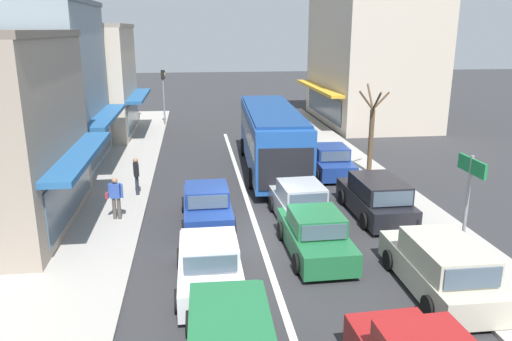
% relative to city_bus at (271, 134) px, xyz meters
% --- Properties ---
extents(ground_plane, '(140.00, 140.00, 0.00)m').
position_rel_city_bus_xyz_m(ground_plane, '(-1.75, -8.52, -1.88)').
color(ground_plane, '#2D2D30').
extents(lane_centre_line, '(0.20, 28.00, 0.01)m').
position_rel_city_bus_xyz_m(lane_centre_line, '(-1.75, -4.52, -1.88)').
color(lane_centre_line, silver).
rests_on(lane_centre_line, ground).
extents(sidewalk_left, '(5.20, 44.00, 0.14)m').
position_rel_city_bus_xyz_m(sidewalk_left, '(-8.55, -2.52, -1.81)').
color(sidewalk_left, '#A39E96').
rests_on(sidewalk_left, ground).
extents(kerb_right, '(2.80, 44.00, 0.12)m').
position_rel_city_bus_xyz_m(kerb_right, '(4.45, -2.52, -1.82)').
color(kerb_right, '#A39E96').
rests_on(kerb_right, ground).
extents(shopfront_mid_block, '(7.24, 8.10, 8.47)m').
position_rel_city_bus_xyz_m(shopfront_mid_block, '(-11.94, 1.77, 2.35)').
color(shopfront_mid_block, '#84939E').
rests_on(shopfront_mid_block, ground).
extents(shopfront_far_end, '(8.96, 7.66, 7.38)m').
position_rel_city_bus_xyz_m(shopfront_far_end, '(-11.93, 9.95, 1.81)').
color(shopfront_far_end, beige).
rests_on(shopfront_far_end, ground).
extents(building_right_far, '(8.18, 12.01, 9.95)m').
position_rel_city_bus_xyz_m(building_right_far, '(9.73, 13.02, 3.09)').
color(building_right_far, beige).
rests_on(building_right_far, ground).
extents(city_bus, '(3.08, 10.95, 3.23)m').
position_rel_city_bus_xyz_m(city_bus, '(0.00, 0.00, 0.00)').
color(city_bus, '#1E4C99').
rests_on(city_bus, ground).
extents(sedan_queue_gap_filler, '(1.95, 4.23, 1.47)m').
position_rel_city_bus_xyz_m(sedan_queue_gap_filler, '(-0.15, -10.10, -1.22)').
color(sedan_queue_gap_filler, '#1E6638').
rests_on(sedan_queue_gap_filler, ground).
extents(sedan_queue_far_back, '(1.91, 4.20, 1.47)m').
position_rel_city_bus_xyz_m(sedan_queue_far_back, '(-3.61, -11.81, -1.22)').
color(sedan_queue_far_back, silver).
rests_on(sedan_queue_far_back, ground).
extents(sedan_adjacent_lane_trail, '(1.94, 4.22, 1.47)m').
position_rel_city_bus_xyz_m(sedan_adjacent_lane_trail, '(-3.53, -6.92, -1.22)').
color(sedan_adjacent_lane_trail, navy).
rests_on(sedan_adjacent_lane_trail, ground).
extents(hatchback_behind_bus_mid, '(1.95, 3.77, 1.54)m').
position_rel_city_bus_xyz_m(hatchback_behind_bus_mid, '(-0.04, -7.19, -1.17)').
color(hatchback_behind_bus_mid, '#9EA3A8').
rests_on(hatchback_behind_bus_mid, ground).
extents(parked_wagon_kerb_front, '(1.97, 4.52, 1.58)m').
position_rel_city_bus_xyz_m(parked_wagon_kerb_front, '(2.69, -12.93, -1.14)').
color(parked_wagon_kerb_front, '#B7B29E').
rests_on(parked_wagon_kerb_front, ground).
extents(parked_wagon_kerb_second, '(1.97, 4.52, 1.58)m').
position_rel_city_bus_xyz_m(parked_wagon_kerb_second, '(3.02, -7.06, -1.14)').
color(parked_wagon_kerb_second, black).
rests_on(parked_wagon_kerb_second, ground).
extents(parked_sedan_kerb_third, '(2.00, 4.25, 1.47)m').
position_rel_city_bus_xyz_m(parked_sedan_kerb_third, '(2.83, -1.10, -1.22)').
color(parked_sedan_kerb_third, navy).
rests_on(parked_sedan_kerb_third, ground).
extents(traffic_light_downstreet, '(0.33, 0.24, 4.20)m').
position_rel_city_bus_xyz_m(traffic_light_downstreet, '(-6.03, 12.87, 0.97)').
color(traffic_light_downstreet, gray).
rests_on(traffic_light_downstreet, ground).
extents(directional_road_sign, '(0.10, 1.40, 3.60)m').
position_rel_city_bus_xyz_m(directional_road_sign, '(3.93, -11.81, 0.80)').
color(directional_road_sign, gray).
rests_on(directional_road_sign, ground).
extents(street_tree_right, '(1.55, 1.94, 4.46)m').
position_rel_city_bus_xyz_m(street_tree_right, '(4.74, -1.48, 0.22)').
color(street_tree_right, brown).
rests_on(street_tree_right, ground).
extents(pedestrian_with_handbag_near, '(0.66, 0.30, 1.63)m').
position_rel_city_bus_xyz_m(pedestrian_with_handbag_near, '(-6.92, -6.46, -0.81)').
color(pedestrian_with_handbag_near, '#4C4742').
rests_on(pedestrian_with_handbag_near, sidewalk_left).
extents(pedestrian_browsing_midblock, '(0.28, 0.56, 1.63)m').
position_rel_city_bus_xyz_m(pedestrian_browsing_midblock, '(-6.44, -3.57, -0.81)').
color(pedestrian_browsing_midblock, '#232838').
rests_on(pedestrian_browsing_midblock, sidewalk_left).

